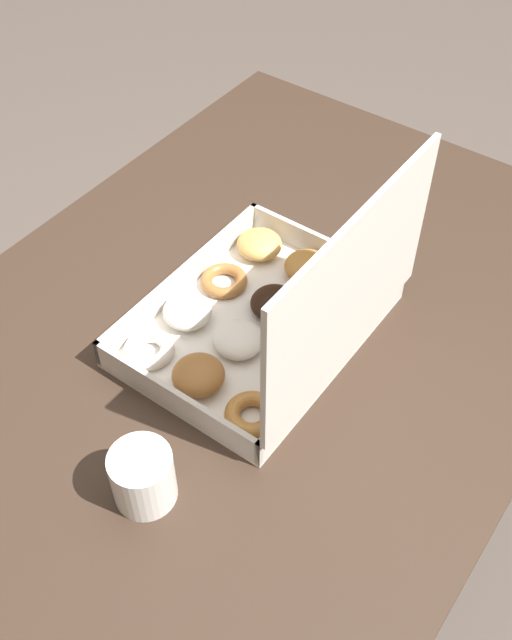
{
  "coord_description": "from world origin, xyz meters",
  "views": [
    {
      "loc": [
        0.61,
        0.44,
        1.58
      ],
      "look_at": [
        0.01,
        0.01,
        0.77
      ],
      "focal_mm": 42.0,
      "sensor_mm": 36.0,
      "label": 1
    }
  ],
  "objects": [
    {
      "name": "coffee_mug",
      "position": [
        0.31,
        0.06,
        0.79
      ],
      "size": [
        0.08,
        0.08,
        0.08
      ],
      "color": "white",
      "rests_on": "dining_table"
    },
    {
      "name": "donut_box",
      "position": [
        0.01,
        0.03,
        0.8
      ],
      "size": [
        0.38,
        0.29,
        0.3
      ],
      "color": "silver",
      "rests_on": "dining_table"
    },
    {
      "name": "dining_table",
      "position": [
        0.0,
        0.0,
        0.65
      ],
      "size": [
        1.2,
        0.86,
        0.75
      ],
      "color": "#38281E",
      "rests_on": "ground_plane"
    },
    {
      "name": "ground_plane",
      "position": [
        0.0,
        0.0,
        0.0
      ],
      "size": [
        8.0,
        8.0,
        0.0
      ],
      "primitive_type": "plane",
      "color": "#564C44"
    }
  ]
}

